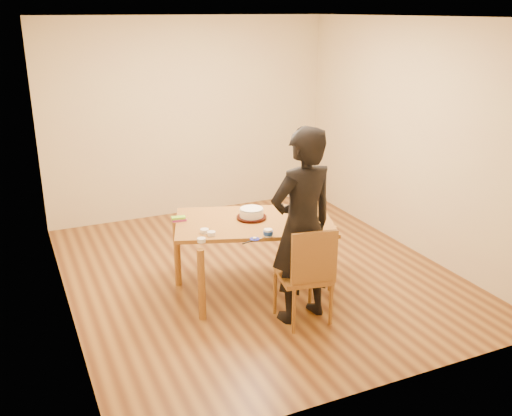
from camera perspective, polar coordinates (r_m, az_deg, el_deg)
name	(u,v)px	position (r m, az deg, el deg)	size (l,w,h in m)	color
room_shell	(244,147)	(6.23, -1.26, 6.10)	(4.00, 4.50, 2.70)	#593116
dining_table	(254,222)	(5.77, -0.20, -1.44)	(1.57, 0.93, 0.04)	brown
dining_chair	(303,276)	(5.30, 4.73, -6.74)	(0.45, 0.45, 0.04)	brown
cake_plate	(252,217)	(5.81, -0.45, -0.95)	(0.31, 0.31, 0.02)	red
cake	(252,213)	(5.79, -0.45, -0.49)	(0.24, 0.24, 0.08)	white
frosting_dome	(252,208)	(5.78, -0.45, 0.00)	(0.24, 0.24, 0.03)	white
frosting_tub	(268,233)	(5.35, 1.22, -2.50)	(0.08, 0.08, 0.07)	white
frosting_lid	(255,239)	(5.30, -0.14, -3.12)	(0.09, 0.09, 0.01)	#181E9E
frosting_dollop	(255,238)	(5.29, -0.14, -2.99)	(0.04, 0.04, 0.02)	white
ramekin_green	(201,240)	(5.25, -5.48, -3.22)	(0.08, 0.08, 0.04)	white
ramekin_yellow	(204,231)	(5.46, -5.18, -2.31)	(0.08, 0.08, 0.04)	white
ramekin_multi	(211,234)	(5.40, -4.48, -2.56)	(0.08, 0.08, 0.04)	white
candy_box_pink	(179,220)	(5.80, -7.69, -1.18)	(0.14, 0.07, 0.02)	#D33162
candy_box_green	(178,218)	(5.80, -7.76, -0.97)	(0.14, 0.07, 0.02)	green
spatula	(249,242)	(5.23, -0.73, -3.40)	(0.15, 0.01, 0.01)	black
person	(302,227)	(5.15, 4.63, -1.86)	(0.67, 0.44, 1.84)	black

